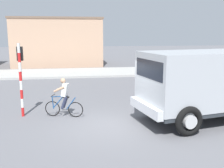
{
  "coord_description": "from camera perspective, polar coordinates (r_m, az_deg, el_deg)",
  "views": [
    {
      "loc": [
        -1.44,
        -9.93,
        3.66
      ],
      "look_at": [
        0.46,
        2.5,
        1.2
      ],
      "focal_mm": 42.63,
      "sensor_mm": 36.0,
      "label": 1
    }
  ],
  "objects": [
    {
      "name": "truck_foreground",
      "position": [
        11.56,
        19.21,
        0.52
      ],
      "size": [
        5.78,
        3.55,
        2.9
      ],
      "color": "#B2B7BC",
      "rests_on": "ground"
    },
    {
      "name": "traffic_light_pole",
      "position": [
        12.13,
        -19.05,
        2.92
      ],
      "size": [
        0.24,
        0.43,
        3.2
      ],
      "color": "red",
      "rests_on": "ground"
    },
    {
      "name": "sidewalk_far",
      "position": [
        24.13,
        -5.18,
        2.49
      ],
      "size": [
        80.0,
        5.0,
        0.16
      ],
      "primitive_type": "cube",
      "color": "#ADADA8",
      "rests_on": "ground"
    },
    {
      "name": "car_red_near",
      "position": [
        19.16,
        14.89,
        2.16
      ],
      "size": [
        4.29,
        2.59,
        1.6
      ],
      "color": "red",
      "rests_on": "ground"
    },
    {
      "name": "ground_plane",
      "position": [
        10.68,
        -0.41,
        -8.97
      ],
      "size": [
        120.0,
        120.0,
        0.0
      ],
      "primitive_type": "plane",
      "color": "slate"
    },
    {
      "name": "cyclist",
      "position": [
        11.76,
        -10.29,
        -2.87
      ],
      "size": [
        1.67,
        0.65,
        1.72
      ],
      "color": "black",
      "rests_on": "ground"
    },
    {
      "name": "building_mid_block",
      "position": [
        30.92,
        -11.44,
        8.89
      ],
      "size": [
        9.62,
        6.4,
        5.19
      ],
      "color": "tan",
      "rests_on": "ground"
    }
  ]
}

